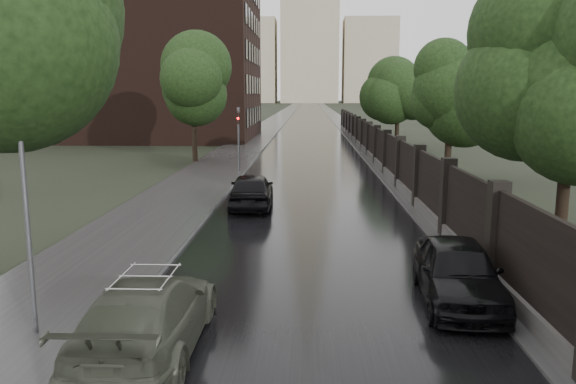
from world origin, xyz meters
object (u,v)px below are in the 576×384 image
(tree_left_far, at_px, (193,87))
(tree_right_b, at_px, (451,91))
(hatchback_left, at_px, (251,190))
(lamp_post, at_px, (26,208))
(tree_right_a, at_px, (572,88))
(tree_right_c, at_px, (398,92))
(traffic_light, at_px, (239,134))
(car_right_near, at_px, (458,272))
(volga_sedan, at_px, (147,315))

(tree_left_far, height_order, tree_right_b, tree_left_far)
(hatchback_left, bearing_deg, lamp_post, 75.19)
(tree_right_a, bearing_deg, tree_right_c, 90.00)
(traffic_light, xyz_separation_m, car_right_near, (7.70, -21.09, -1.66))
(tree_left_far, relative_size, tree_right_a, 1.05)
(tree_right_b, xyz_separation_m, car_right_near, (-4.10, -18.09, -4.21))
(tree_left_far, xyz_separation_m, tree_right_b, (15.50, -8.00, -0.29))
(tree_left_far, xyz_separation_m, lamp_post, (2.60, -28.50, -2.57))
(tree_right_c, xyz_separation_m, hatchback_left, (-9.98, -25.36, -4.19))
(tree_left_far, xyz_separation_m, volga_sedan, (4.94, -28.88, -4.53))
(tree_right_c, height_order, volga_sedan, tree_right_c)
(tree_left_far, relative_size, tree_right_b, 1.05)
(tree_right_a, relative_size, tree_right_c, 1.00)
(traffic_light, height_order, hatchback_left, traffic_light)
(lamp_post, bearing_deg, tree_right_b, 57.82)
(tree_right_b, relative_size, tree_right_c, 1.00)
(tree_left_far, distance_m, tree_right_a, 26.91)
(tree_left_far, height_order, tree_right_c, tree_left_far)
(traffic_light, bearing_deg, tree_left_far, 126.47)
(volga_sedan, xyz_separation_m, car_right_near, (6.46, 2.79, 0.03))
(car_right_near, bearing_deg, tree_right_a, 48.75)
(volga_sedan, bearing_deg, tree_right_a, -147.17)
(tree_right_c, bearing_deg, tree_right_b, -90.00)
(tree_right_b, bearing_deg, tree_right_a, -90.00)
(tree_left_far, xyz_separation_m, tree_right_a, (15.50, -22.00, -0.29))
(tree_left_far, distance_m, tree_right_b, 17.45)
(tree_right_c, distance_m, car_right_near, 36.57)
(hatchback_left, bearing_deg, tree_left_far, -72.54)
(tree_right_c, relative_size, lamp_post, 1.37)
(tree_right_b, bearing_deg, volga_sedan, -116.82)
(lamp_post, bearing_deg, car_right_near, 15.30)
(traffic_light, distance_m, hatchback_left, 10.64)
(tree_right_b, relative_size, hatchback_left, 1.57)
(tree_left_far, height_order, car_right_near, tree_left_far)
(tree_left_far, bearing_deg, tree_right_b, -27.30)
(lamp_post, distance_m, traffic_light, 23.52)
(tree_left_far, bearing_deg, tree_right_c, 32.83)
(tree_left_far, bearing_deg, volga_sedan, -80.29)
(tree_right_a, height_order, volga_sedan, tree_right_a)
(volga_sedan, bearing_deg, tree_right_b, -117.10)
(tree_right_a, relative_size, volga_sedan, 1.42)
(car_right_near, bearing_deg, volga_sedan, -152.82)
(tree_right_a, bearing_deg, lamp_post, -153.26)
(lamp_post, relative_size, hatchback_left, 1.14)
(tree_right_a, distance_m, lamp_post, 14.62)
(tree_right_a, height_order, traffic_light, tree_right_a)
(tree_right_c, xyz_separation_m, volga_sedan, (-10.56, -38.88, -4.23))
(car_right_near, bearing_deg, tree_left_far, 117.40)
(hatchback_left, bearing_deg, tree_right_b, -145.91)
(tree_left_far, distance_m, car_right_near, 28.83)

